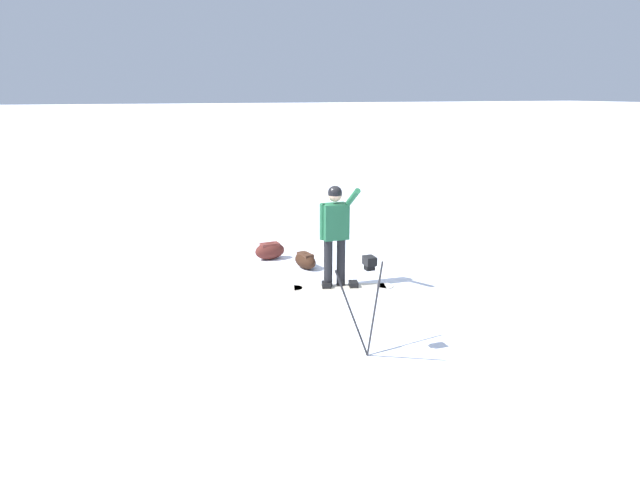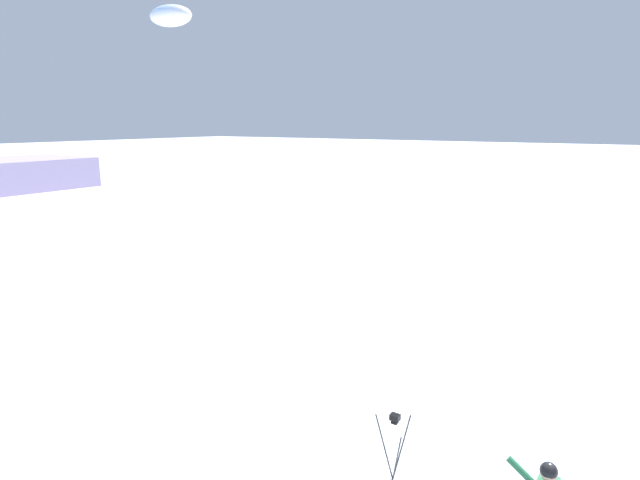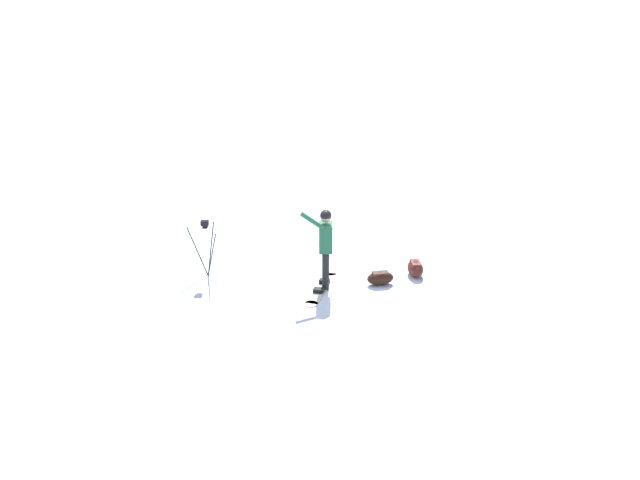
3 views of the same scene
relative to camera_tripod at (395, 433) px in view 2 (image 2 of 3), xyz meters
name	(u,v)px [view 2 (image 2 of 3)]	position (x,y,z in m)	size (l,w,h in m)	color
camera_tripod	(395,433)	(0.00, 0.00, 0.00)	(0.70, 0.67, 1.24)	#262628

